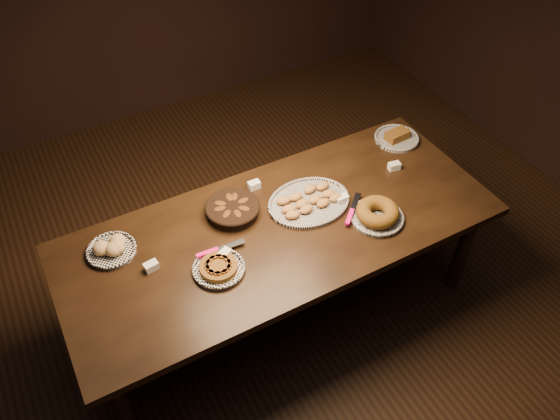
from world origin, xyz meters
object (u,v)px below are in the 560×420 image
apple_tart_plate (219,268)px  madeleine_platter (309,202)px  buffet_table (281,235)px  bundt_cake_plate (377,214)px

apple_tart_plate → madeleine_platter: bearing=7.3°
apple_tart_plate → madeleine_platter: 0.67m
buffet_table → madeleine_platter: madeleine_platter is taller
buffet_table → apple_tart_plate: apple_tart_plate is taller
buffet_table → madeleine_platter: (0.22, 0.08, 0.09)m
bundt_cake_plate → madeleine_platter: bearing=148.0°
buffet_table → bundt_cake_plate: size_ratio=6.67×
apple_tart_plate → madeleine_platter: (0.64, 0.19, -0.00)m
apple_tart_plate → bundt_cake_plate: bearing=-14.9°
madeleine_platter → bundt_cake_plate: bearing=-38.9°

